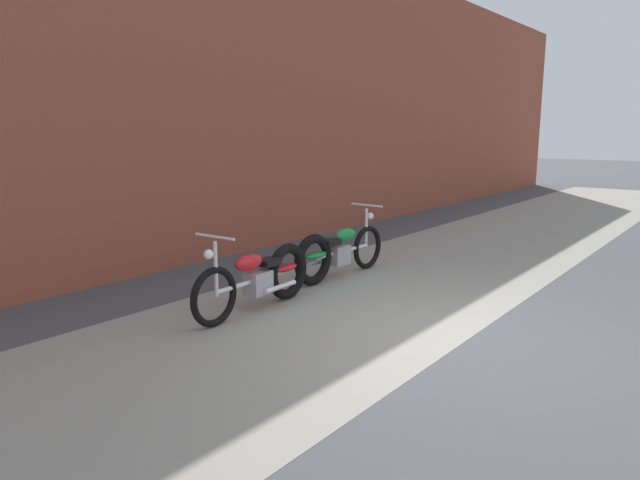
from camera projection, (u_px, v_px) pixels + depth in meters
name	position (u px, v px, depth m)	size (l,w,h in m)	color
ground_plane	(464.00, 342.00, 5.92)	(80.00, 80.00, 0.00)	#47474C
sidewalk_slab	(329.00, 310.00, 6.97)	(36.00, 3.50, 0.01)	gray
brick_building_wall	(143.00, 81.00, 8.51)	(36.00, 0.50, 5.71)	brown
motorcycle_red	(262.00, 277.00, 6.97)	(2.01, 0.58, 1.03)	black
motorcycle_green	(335.00, 252.00, 8.39)	(2.01, 0.58, 1.03)	black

